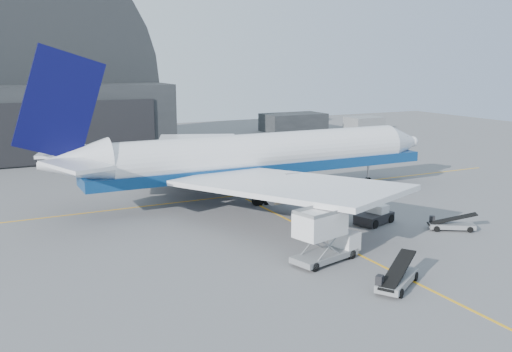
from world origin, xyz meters
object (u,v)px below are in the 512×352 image
airliner (250,157)px  belt_loader_a (397,279)px  catering_truck (324,236)px  belt_loader_b (451,225)px  pushback_tug (375,216)px

airliner → belt_loader_a: bearing=-94.4°
catering_truck → belt_loader_b: catering_truck is taller
airliner → belt_loader_b: airliner is taller
belt_loader_a → belt_loader_b: (13.94, 8.62, -0.10)m
catering_truck → pushback_tug: size_ratio=1.45×
airliner → belt_loader_a: 28.89m
airliner → pushback_tug: 16.68m
airliner → pushback_tug: (6.71, -14.67, -4.24)m
airliner → pushback_tug: bearing=-65.4°
pushback_tug → belt_loader_b: size_ratio=1.03×
belt_loader_a → pushback_tug: bearing=24.8°
airliner → pushback_tug: size_ratio=11.18×
pushback_tug → airliner: bearing=96.4°
catering_truck → belt_loader_b: (15.72, 1.92, -1.61)m
pushback_tug → belt_loader_a: 16.44m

